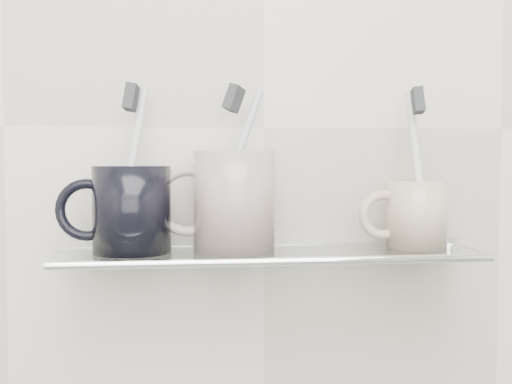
{
  "coord_description": "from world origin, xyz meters",
  "views": [
    {
      "loc": [
        -0.11,
        0.29,
        1.21
      ],
      "look_at": [
        -0.02,
        1.04,
        1.17
      ],
      "focal_mm": 45.0,
      "sensor_mm": 36.0,
      "label": 1
    }
  ],
  "objects": [
    {
      "name": "wall_back",
      "position": [
        0.0,
        1.1,
        1.25
      ],
      "size": [
        2.5,
        0.0,
        2.5
      ],
      "primitive_type": "plane",
      "rotation": [
        1.57,
        0.0,
        0.0
      ],
      "color": "beige",
      "rests_on": "ground"
    },
    {
      "name": "shelf_glass",
      "position": [
        0.0,
        1.04,
        1.1
      ],
      "size": [
        0.5,
        0.12,
        0.01
      ],
      "primitive_type": "cube",
      "color": "silver",
      "rests_on": "wall_back"
    },
    {
      "name": "shelf_rail",
      "position": [
        0.0,
        0.98,
        1.1
      ],
      "size": [
        0.5,
        0.01,
        0.01
      ],
      "primitive_type": "cylinder",
      "rotation": [
        0.0,
        1.57,
        0.0
      ],
      "color": "silver",
      "rests_on": "shelf_glass"
    },
    {
      "name": "bracket_left",
      "position": [
        -0.21,
        1.09,
        1.09
      ],
      "size": [
        0.02,
        0.03,
        0.02
      ],
      "primitive_type": "cylinder",
      "rotation": [
        1.57,
        0.0,
        0.0
      ],
      "color": "silver",
      "rests_on": "wall_back"
    },
    {
      "name": "bracket_right",
      "position": [
        0.21,
        1.09,
        1.09
      ],
      "size": [
        0.02,
        0.03,
        0.02
      ],
      "primitive_type": "cylinder",
      "rotation": [
        1.57,
        0.0,
        0.0
      ],
      "color": "silver",
      "rests_on": "wall_back"
    },
    {
      "name": "mug_left",
      "position": [
        -0.16,
        1.04,
        1.15
      ],
      "size": [
        0.1,
        0.1,
        0.1
      ],
      "primitive_type": "cylinder",
      "rotation": [
        0.0,
        0.0,
        -0.06
      ],
      "color": "black",
      "rests_on": "shelf_glass"
    },
    {
      "name": "mug_left_handle",
      "position": [
        -0.21,
        1.04,
        1.15
      ],
      "size": [
        0.07,
        0.01,
        0.07
      ],
      "primitive_type": "torus",
      "rotation": [
        1.57,
        0.0,
        0.0
      ],
      "color": "black",
      "rests_on": "mug_left"
    },
    {
      "name": "toothbrush_left",
      "position": [
        -0.16,
        1.04,
        1.2
      ],
      "size": [
        0.04,
        0.03,
        0.19
      ],
      "primitive_type": "cylinder",
      "rotation": [
        -0.15,
        0.14,
        -0.17
      ],
      "color": "silver",
      "rests_on": "mug_left"
    },
    {
      "name": "bristles_left",
      "position": [
        -0.16,
        1.04,
        1.28
      ],
      "size": [
        0.02,
        0.03,
        0.03
      ],
      "primitive_type": "cube",
      "rotation": [
        -0.15,
        0.14,
        -0.17
      ],
      "color": "#2C2F32",
      "rests_on": "toothbrush_left"
    },
    {
      "name": "mug_center",
      "position": [
        -0.04,
        1.04,
        1.16
      ],
      "size": [
        0.12,
        0.12,
        0.12
      ],
      "primitive_type": "cylinder",
      "rotation": [
        0.0,
        0.0,
        0.36
      ],
      "color": "silver",
      "rests_on": "shelf_glass"
    },
    {
      "name": "mug_center_handle",
      "position": [
        -0.1,
        1.04,
        1.16
      ],
      "size": [
        0.08,
        0.01,
        0.08
      ],
      "primitive_type": "torus",
      "rotation": [
        1.57,
        0.0,
        0.0
      ],
      "color": "silver",
      "rests_on": "mug_center"
    },
    {
      "name": "toothbrush_center",
      "position": [
        -0.04,
        1.04,
        1.2
      ],
      "size": [
        0.08,
        0.02,
        0.18
      ],
      "primitive_type": "cylinder",
      "rotation": [
        -0.22,
        0.26,
        -0.6
      ],
      "color": "#ACB5CD",
      "rests_on": "mug_center"
    },
    {
      "name": "bristles_center",
      "position": [
        -0.04,
        1.04,
        1.28
      ],
      "size": [
        0.03,
        0.03,
        0.04
      ],
      "primitive_type": "cube",
      "rotation": [
        -0.22,
        0.26,
        -0.6
      ],
      "color": "#2C2F32",
      "rests_on": "toothbrush_center"
    },
    {
      "name": "mug_right",
      "position": [
        0.18,
        1.04,
        1.14
      ],
      "size": [
        0.1,
        0.1,
        0.08
      ],
      "primitive_type": "cylinder",
      "rotation": [
        0.0,
        0.0,
        0.41
      ],
      "color": "beige",
      "rests_on": "shelf_glass"
    },
    {
      "name": "mug_right_handle",
      "position": [
        0.14,
        1.04,
        1.14
      ],
      "size": [
        0.06,
        0.01,
        0.06
      ],
      "primitive_type": "torus",
      "rotation": [
        1.57,
        0.0,
        0.0
      ],
      "color": "beige",
      "rests_on": "mug_right"
    },
    {
      "name": "toothbrush_right",
      "position": [
        0.18,
        1.04,
        1.2
      ],
      "size": [
        0.02,
        0.05,
        0.19
      ],
      "primitive_type": "cylinder",
      "rotation": [
        -0.17,
        -0.1,
        -0.18
      ],
      "color": "silver",
      "rests_on": "mug_right"
    },
    {
      "name": "bristles_right",
      "position": [
        0.18,
        1.04,
        1.28
      ],
      "size": [
        0.02,
        0.03,
        0.03
      ],
      "primitive_type": "cube",
      "rotation": [
        -0.17,
        -0.1,
        -0.18
      ],
      "color": "#2C2F32",
      "rests_on": "toothbrush_right"
    },
    {
      "name": "chrome_cap",
      "position": [
        0.22,
        1.04,
        1.11
      ],
      "size": [
        0.04,
        0.04,
        0.01
      ],
      "primitive_type": "cylinder",
      "color": "silver",
      "rests_on": "shelf_glass"
    }
  ]
}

